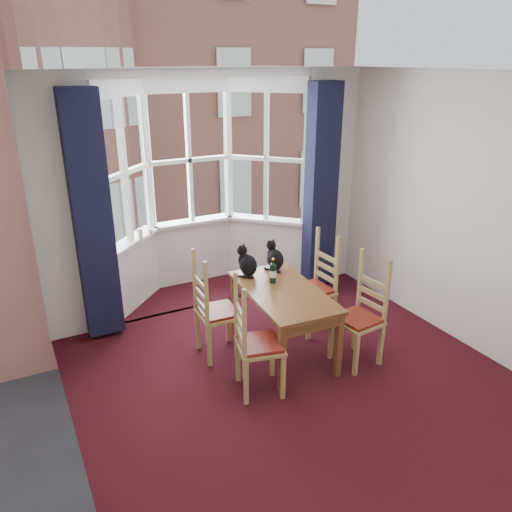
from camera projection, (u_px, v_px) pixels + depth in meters
floor at (314, 400)px, 4.54m from camera, size 4.50×4.50×0.00m
ceiling at (331, 73)px, 3.50m from camera, size 4.50×4.50×0.00m
wall_left at (60, 312)px, 3.16m from camera, size 0.00×4.50×4.50m
wall_right at (491, 222)px, 4.88m from camera, size 0.00×4.50×4.50m
wall_back_pier_left at (66, 213)px, 5.17m from camera, size 0.70×0.12×2.80m
wall_back_pier_right at (328, 180)px, 6.58m from camera, size 0.70×0.12×2.80m
bay_window at (197, 185)px, 6.29m from camera, size 2.76×0.94×2.80m
curtain_left at (92, 219)px, 5.13m from camera, size 0.38×0.22×2.60m
curtain_right at (321, 188)px, 6.36m from camera, size 0.38×0.22×2.60m
dining_table at (283, 298)px, 5.07m from camera, size 0.80×1.36×0.71m
chair_left_near at (250, 347)px, 4.50m from camera, size 0.49×0.50×0.92m
chair_left_far at (210, 315)px, 5.06m from camera, size 0.42×0.44×0.92m
chair_right_near at (364, 318)px, 5.00m from camera, size 0.44×0.46×0.92m
chair_right_far at (319, 289)px, 5.62m from camera, size 0.42×0.44×0.92m
cat_left at (247, 263)px, 5.35m from camera, size 0.26×0.29×0.35m
cat_right at (275, 257)px, 5.52m from camera, size 0.20×0.26×0.34m
wine_bottle at (273, 272)px, 5.16m from camera, size 0.07×0.07×0.27m
candle_tall at (140, 234)px, 5.99m from camera, size 0.06×0.06×0.13m
candle_short at (151, 232)px, 6.08m from camera, size 0.06×0.06×0.09m
street at (41, 201)px, 33.32m from camera, size 80.00×80.00×0.00m
tenement_building at (65, 103)px, 15.49m from camera, size 18.40×7.80×15.20m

